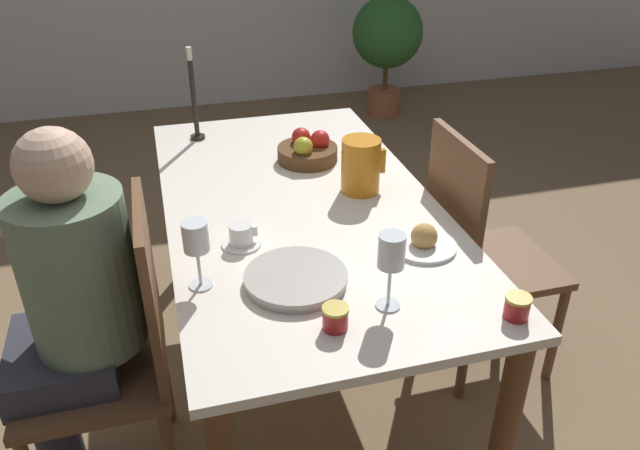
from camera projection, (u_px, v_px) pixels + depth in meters
name	position (u px, v px, depth m)	size (l,w,h in m)	color
ground_plane	(303.00, 365.00, 2.47)	(20.00, 20.00, 0.00)	#7F6647
dining_table	(301.00, 228.00, 2.15)	(0.89, 1.68, 0.73)	silver
chair_person_side	(117.00, 352.00, 1.80)	(0.42, 0.42, 0.96)	brown
chair_opposite	(478.00, 252.00, 2.25)	(0.42, 0.42, 0.96)	brown
person_seated	(70.00, 296.00, 1.70)	(0.39, 0.41, 1.18)	#33333D
red_pitcher	(361.00, 165.00, 2.12)	(0.16, 0.13, 0.19)	orange
wine_glass_water	(391.00, 254.00, 1.53)	(0.07, 0.07, 0.21)	white
wine_glass_juice	(196.00, 241.00, 1.61)	(0.07, 0.07, 0.20)	white
teacup_near_person	(241.00, 236.00, 1.85)	(0.12, 0.12, 0.07)	white
serving_tray	(296.00, 278.00, 1.68)	(0.28, 0.28, 0.03)	#B7B2A8
bread_plate	(424.00, 241.00, 1.84)	(0.20, 0.20, 0.08)	white
jam_jar_amber	(335.00, 317.00, 1.51)	(0.07, 0.07, 0.06)	#A81E1E
jam_jar_red	(517.00, 306.00, 1.55)	(0.07, 0.07, 0.06)	#A81E1E
fruit_bowl	(308.00, 150.00, 2.37)	(0.23, 0.23, 0.11)	brown
candlestick_tall	(194.00, 104.00, 2.50)	(0.06, 0.06, 0.38)	black
potted_plant	(387.00, 38.00, 4.64)	(0.53, 0.53, 0.90)	#A8603D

